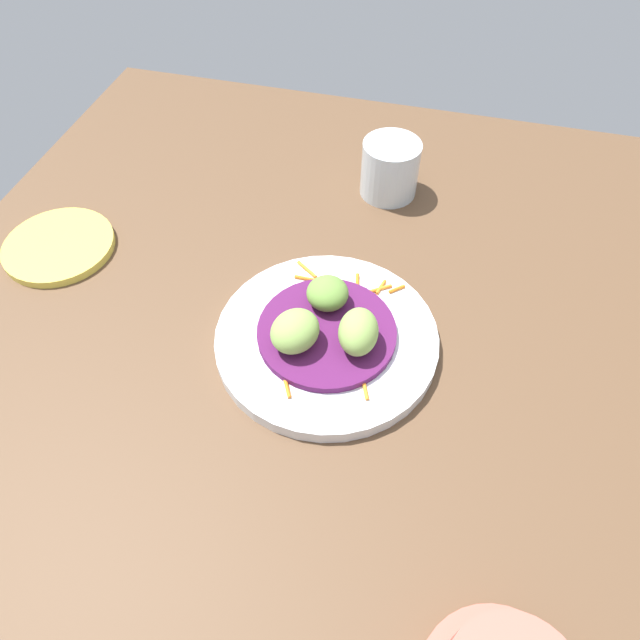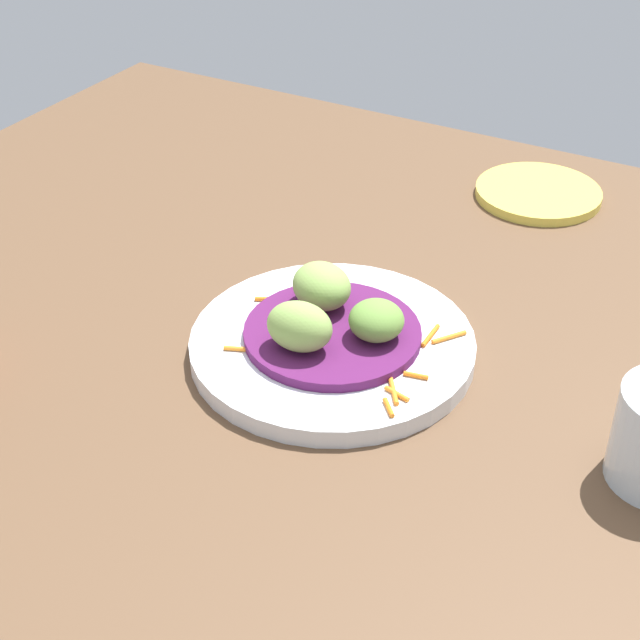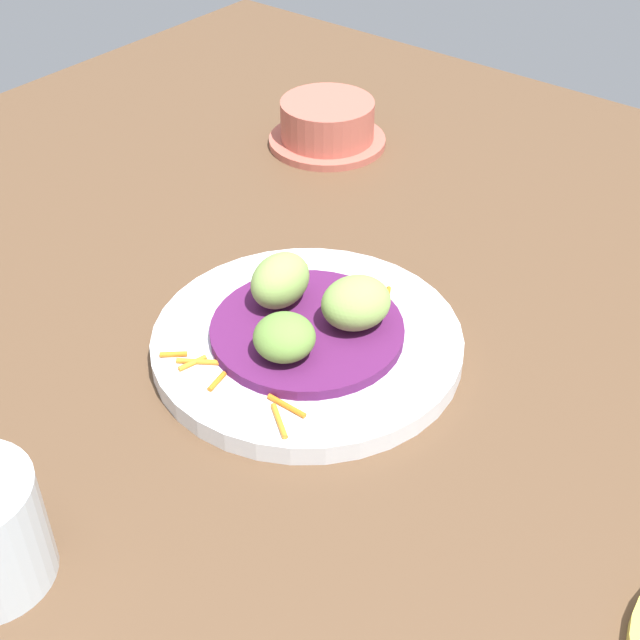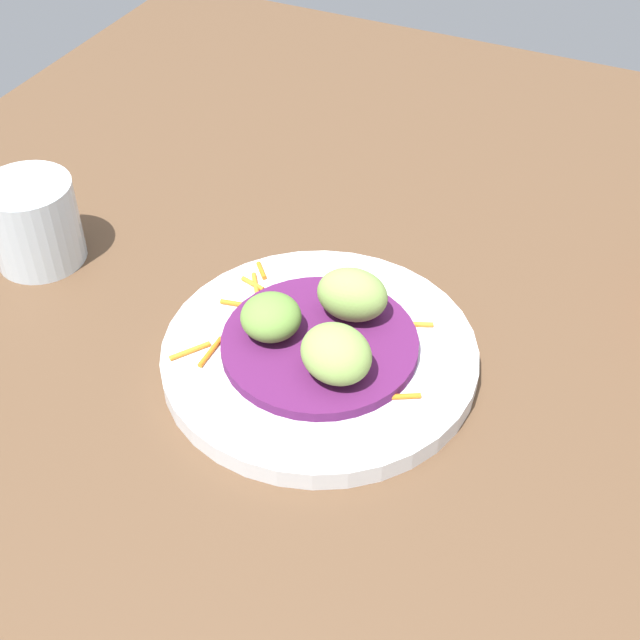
{
  "view_description": "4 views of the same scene",
  "coord_description": "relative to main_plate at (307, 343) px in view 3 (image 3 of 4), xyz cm",
  "views": [
    {
      "loc": [
        -3.42,
        32.95,
        53.02
      ],
      "look_at": [
        6.16,
        -3.99,
        6.14
      ],
      "focal_mm": 32.27,
      "sensor_mm": 36.0,
      "label": 1
    },
    {
      "loc": [
        -53.0,
        -35.54,
        51.27
      ],
      "look_at": [
        5.09,
        -3.19,
        5.35
      ],
      "focal_mm": 54.01,
      "sensor_mm": 36.0,
      "label": 2
    },
    {
      "loc": [
        39.42,
        -45.28,
        47.0
      ],
      "look_at": [
        6.6,
        -4.02,
        5.55
      ],
      "focal_mm": 49.53,
      "sensor_mm": 36.0,
      "label": 3
    },
    {
      "loc": [
        49.67,
        16.3,
        50.75
      ],
      "look_at": [
        5.31,
        -4.23,
        6.41
      ],
      "focal_mm": 49.7,
      "sensor_mm": 36.0,
      "label": 4
    }
  ],
  "objects": [
    {
      "name": "guac_scoop_right",
      "position": [
        2.74,
        2.56,
        3.7
      ],
      "size": [
        6.55,
        6.93,
        3.97
      ],
      "primitive_type": "ellipsoid",
      "rotation": [
        0.0,
        0.0,
        4.31
      ],
      "color": "#84A851",
      "rests_on": "cabbage_bed"
    },
    {
      "name": "table_surface",
      "position": [
        -5.46,
        4.19,
        -1.83
      ],
      "size": [
        110.0,
        110.0,
        2.0
      ],
      "primitive_type": "cube",
      "color": "brown",
      "rests_on": "ground"
    },
    {
      "name": "cabbage_bed",
      "position": [
        0.0,
        0.0,
        1.27
      ],
      "size": [
        15.1,
        15.1,
        0.88
      ],
      "primitive_type": "cylinder",
      "color": "#51194C",
      "rests_on": "main_plate"
    },
    {
      "name": "main_plate",
      "position": [
        0.0,
        0.0,
        0.0
      ],
      "size": [
        24.35,
        24.35,
        1.66
      ],
      "primitive_type": "cylinder",
      "color": "silver",
      "rests_on": "table_surface"
    },
    {
      "name": "terracotta_bowl",
      "position": [
        -20.66,
        28.86,
        1.5
      ],
      "size": [
        12.87,
        12.87,
        5.02
      ],
      "color": "#B75B4C",
      "rests_on": "table_surface"
    },
    {
      "name": "carrot_garnish",
      "position": [
        -0.94,
        -4.55,
        1.03
      ],
      "size": [
        13.24,
        18.73,
        0.4
      ],
      "color": "orange",
      "rests_on": "main_plate"
    },
    {
      "name": "guac_scoop_left",
      "position": [
        -3.59,
        1.09,
        3.8
      ],
      "size": [
        4.68,
        5.94,
        4.17
      ],
      "primitive_type": "ellipsoid",
      "rotation": [
        0.0,
        0.0,
        3.24
      ],
      "color": "#84A851",
      "rests_on": "cabbage_bed"
    },
    {
      "name": "guac_scoop_center",
      "position": [
        0.85,
        -3.66,
        3.33
      ],
      "size": [
        5.99,
        5.99,
        3.24
      ],
      "primitive_type": "ellipsoid",
      "rotation": [
        0.0,
        0.0,
        0.37
      ],
      "color": "olive",
      "rests_on": "cabbage_bed"
    }
  ]
}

